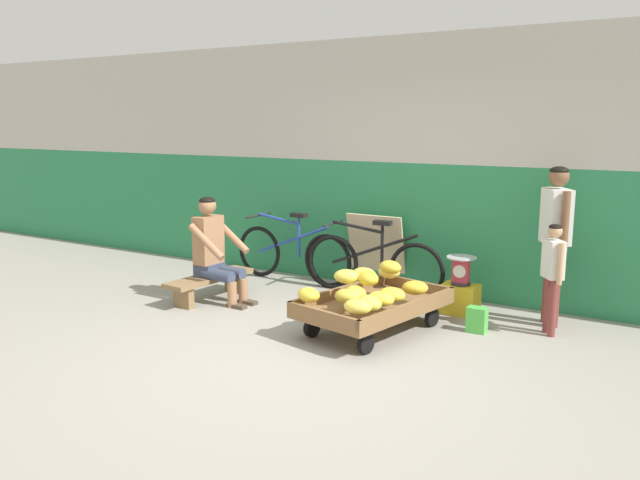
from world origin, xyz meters
TOP-DOWN VIEW (x-y plane):
  - ground_plane at (0.00, 0.00)m, footprint 80.00×80.00m
  - back_wall at (0.00, 2.65)m, footprint 16.00×0.30m
  - banana_cart at (0.27, 0.99)m, footprint 1.11×1.58m
  - banana_pile at (0.29, 0.85)m, footprint 1.00×1.48m
  - low_bench at (-1.77, 1.03)m, footprint 0.39×1.12m
  - vendor_seated at (-1.68, 1.03)m, footprint 0.69×0.49m
  - plastic_crate at (0.76, 1.97)m, footprint 0.36×0.28m
  - weighing_scale at (0.76, 1.97)m, footprint 0.30×0.30m
  - bicycle_near_left at (-1.44, 2.18)m, footprint 1.66×0.48m
  - bicycle_far_left at (-0.33, 2.17)m, footprint 1.66×0.48m
  - sign_board at (-0.43, 2.45)m, footprint 0.70×0.23m
  - customer_adult at (1.63, 2.07)m, footprint 0.34×0.42m
  - customer_child at (1.69, 1.76)m, footprint 0.24×0.28m
  - shopping_bag at (1.10, 1.48)m, footprint 0.18×0.12m

SIDE VIEW (x-z plane):
  - ground_plane at x=0.00m, z-range 0.00..0.00m
  - shopping_bag at x=1.10m, z-range 0.00..0.24m
  - plastic_crate at x=0.76m, z-range 0.00..0.30m
  - low_bench at x=-1.77m, z-range 0.06..0.33m
  - banana_cart at x=0.27m, z-range 0.06..0.42m
  - bicycle_near_left at x=-1.44m, z-range -0.08..0.78m
  - bicycle_far_left at x=-0.33m, z-range -0.08..0.78m
  - sign_board at x=-0.43m, z-range 0.00..0.88m
  - weighing_scale at x=0.76m, z-range 0.31..0.60m
  - banana_pile at x=0.29m, z-range 0.33..0.60m
  - vendor_seated at x=-1.68m, z-range 0.00..1.14m
  - customer_child at x=1.69m, z-range 0.12..1.16m
  - customer_adult at x=1.63m, z-range 0.19..1.72m
  - back_wall at x=0.00m, z-range 0.00..2.87m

